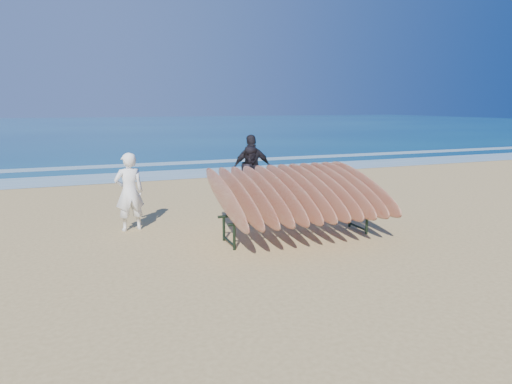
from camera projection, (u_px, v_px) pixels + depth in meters
ground at (271, 248)px, 8.74m from camera, size 120.00×120.00×0.00m
ocean at (104, 126)px, 59.05m from camera, size 160.00×160.00×0.00m
foam_near at (171, 175)px, 17.88m from camera, size 160.00×160.00×0.00m
foam_far at (156, 164)px, 21.08m from camera, size 160.00×160.00×0.00m
surfboard_rack at (298, 192)px, 9.26m from camera, size 3.20×2.81×1.57m
person_white at (129, 192)px, 9.83m from camera, size 0.67×0.48×1.70m
person_dark_a at (252, 179)px, 11.70m from camera, size 1.03×1.02×1.68m
person_dark_b at (252, 169)px, 12.75m from camera, size 1.14×0.54×1.89m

